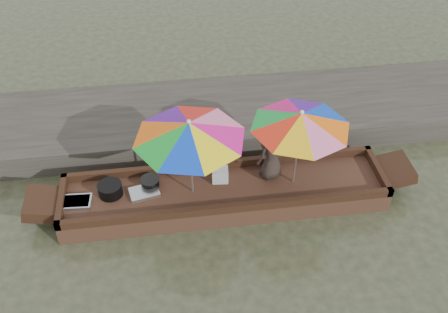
{
  "coord_description": "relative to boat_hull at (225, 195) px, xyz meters",
  "views": [
    {
      "loc": [
        -0.85,
        -6.11,
        6.52
      ],
      "look_at": [
        0.0,
        0.1,
        1.0
      ],
      "focal_mm": 40.0,
      "sensor_mm": 36.0,
      "label": 1
    }
  ],
  "objects": [
    {
      "name": "cooking_pot",
      "position": [
        -1.96,
        0.13,
        0.28
      ],
      "size": [
        0.42,
        0.42,
        0.22
      ],
      "primitive_type": "cylinder",
      "color": "black",
      "rests_on": "boat_hull"
    },
    {
      "name": "boat_hull",
      "position": [
        0.0,
        0.0,
        0.0
      ],
      "size": [
        5.65,
        1.2,
        0.35
      ],
      "primitive_type": "cube",
      "color": "#361F14",
      "rests_on": "water"
    },
    {
      "name": "umbrella_stern",
      "position": [
        1.22,
        0.0,
        0.95
      ],
      "size": [
        1.66,
        1.66,
        1.55
      ],
      "primitive_type": null,
      "rotation": [
        0.0,
        0.0,
        0.01
      ],
      "color": "blue",
      "rests_on": "boat_hull"
    },
    {
      "name": "supply_bag",
      "position": [
        -0.05,
        0.21,
        0.3
      ],
      "size": [
        0.3,
        0.25,
        0.26
      ],
      "primitive_type": "cube",
      "rotation": [
        0.0,
        0.0,
        -0.1
      ],
      "color": "silver",
      "rests_on": "boat_hull"
    },
    {
      "name": "tray_scallop",
      "position": [
        -1.39,
        0.06,
        0.21
      ],
      "size": [
        0.56,
        0.44,
        0.06
      ],
      "primitive_type": "cube",
      "rotation": [
        0.0,
        0.0,
        0.21
      ],
      "color": "silver",
      "rests_on": "boat_hull"
    },
    {
      "name": "dock",
      "position": [
        0.0,
        2.2,
        0.08
      ],
      "size": [
        22.0,
        2.2,
        0.5
      ],
      "primitive_type": "cube",
      "color": "#2D2B26",
      "rests_on": "ground"
    },
    {
      "name": "umbrella_bow",
      "position": [
        -0.56,
        0.0,
        0.95
      ],
      "size": [
        2.09,
        2.09,
        1.55
      ],
      "primitive_type": null,
      "rotation": [
        0.0,
        0.0,
        0.16
      ],
      "color": "pink",
      "rests_on": "boat_hull"
    },
    {
      "name": "water",
      "position": [
        0.0,
        0.0,
        -0.17
      ],
      "size": [
        80.0,
        80.0,
        0.0
      ],
      "primitive_type": "plane",
      "color": "#2F3421",
      "rests_on": "ground"
    },
    {
      "name": "vendor",
      "position": [
        0.84,
        0.22,
        0.72
      ],
      "size": [
        0.64,
        0.57,
        1.09
      ],
      "primitive_type": "imported",
      "rotation": [
        0.0,
        0.0,
        3.67
      ],
      "color": "#2B231E",
      "rests_on": "boat_hull"
    },
    {
      "name": "tray_crayfish",
      "position": [
        -2.53,
        -0.05,
        0.22
      ],
      "size": [
        0.52,
        0.37,
        0.09
      ],
      "primitive_type": "cube",
      "rotation": [
        0.0,
        0.0,
        -0.06
      ],
      "color": "silver",
      "rests_on": "boat_hull"
    },
    {
      "name": "charcoal_grill",
      "position": [
        -1.29,
        0.24,
        0.25
      ],
      "size": [
        0.31,
        0.31,
        0.15
      ],
      "primitive_type": "cylinder",
      "color": "black",
      "rests_on": "boat_hull"
    }
  ]
}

